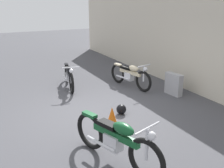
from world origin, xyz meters
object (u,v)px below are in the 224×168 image
at_px(motorcycle_cream, 130,75).
at_px(stone_marker, 174,84).
at_px(motorcycle_black, 69,76).
at_px(helmet, 121,109).
at_px(motorcycle_green, 116,140).
at_px(traffic_cone, 112,118).

bearing_deg(motorcycle_cream, stone_marker, 20.77).
xyz_separation_m(motorcycle_black, motorcycle_cream, (0.90, 1.93, 0.01)).
height_order(helmet, motorcycle_green, motorcycle_green).
distance_m(stone_marker, motorcycle_black, 3.54).
relative_size(stone_marker, helmet, 2.63).
bearing_deg(traffic_cone, helmet, 136.52).
bearing_deg(motorcycle_green, traffic_cone, 137.94).
relative_size(helmet, motorcycle_cream, 0.13).
bearing_deg(traffic_cone, stone_marker, 113.08).
relative_size(stone_marker, motorcycle_green, 0.33).
distance_m(helmet, traffic_cone, 0.89).
xyz_separation_m(stone_marker, traffic_cone, (1.21, -2.84, -0.08)).
distance_m(stone_marker, helmet, 2.31).
relative_size(stone_marker, motorcycle_black, 0.36).
height_order(helmet, motorcycle_cream, motorcycle_cream).
distance_m(traffic_cone, motorcycle_green, 1.40).
relative_size(motorcycle_cream, motorcycle_green, 0.93).
xyz_separation_m(helmet, motorcycle_cream, (-1.88, 1.39, 0.30)).
xyz_separation_m(traffic_cone, motorcycle_cream, (-2.51, 1.99, 0.16)).
xyz_separation_m(stone_marker, motorcycle_black, (-2.21, -2.77, 0.08)).
bearing_deg(traffic_cone, motorcycle_black, 178.84).
height_order(motorcycle_black, motorcycle_green, motorcycle_green).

